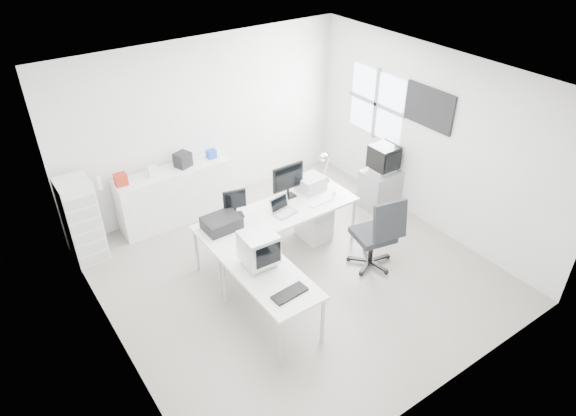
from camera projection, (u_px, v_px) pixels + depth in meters
floor at (296, 273)px, 7.33m from camera, size 5.00×5.00×0.01m
ceiling at (298, 83)px, 5.80m from camera, size 5.00×5.00×0.01m
back_wall at (207, 124)px, 8.29m from camera, size 5.00×0.02×2.80m
left_wall at (103, 259)px, 5.37m from camera, size 0.02×5.00×2.80m
right_wall at (431, 140)px, 7.77m from camera, size 0.02×5.00×2.80m
window at (376, 104)px, 8.48m from camera, size 0.02×1.20×1.10m
wall_picture at (429, 108)px, 7.55m from camera, size 0.04×0.90×0.60m
main_desk at (278, 233)px, 7.51m from camera, size 2.40×0.80×0.75m
side_desk at (271, 299)px, 6.34m from camera, size 0.70×1.40×0.75m
drawer_pedestal at (314, 220)px, 7.92m from camera, size 0.40×0.50×0.60m
inkjet_printer at (222, 223)px, 6.91m from camera, size 0.49×0.38×0.17m
lcd_monitor_small at (235, 204)px, 7.10m from camera, size 0.36×0.26×0.41m
lcd_monitor_large at (288, 181)px, 7.50m from camera, size 0.51×0.21×0.53m
laptop at (285, 207)px, 7.19m from camera, size 0.42×0.43×0.24m
white_keyboard at (320, 202)px, 7.51m from camera, size 0.41×0.14×0.02m
white_mouse at (334, 193)px, 7.67m from camera, size 0.06×0.06×0.06m
laser_printer at (311, 183)px, 7.75m from camera, size 0.42×0.37×0.22m
desk_lamp at (326, 167)px, 7.90m from camera, size 0.19×0.19×0.48m
crt_monitor at (259, 251)px, 6.19m from camera, size 0.39×0.39×0.43m
black_keyboard at (290, 293)px, 5.85m from camera, size 0.44×0.21×0.03m
office_chair at (373, 231)px, 7.19m from camera, size 0.79×0.79×1.16m
tv_cabinet at (380, 188)px, 8.66m from camera, size 0.60×0.49×0.66m
crt_tv at (384, 159)px, 8.36m from camera, size 0.50×0.48×0.45m
sideboard at (175, 195)px, 8.24m from camera, size 1.84×0.46×0.92m
clutter_box_a at (121, 179)px, 7.56m from camera, size 0.18×0.16×0.18m
clutter_box_b at (153, 171)px, 7.81m from camera, size 0.16×0.14×0.14m
clutter_box_c at (183, 160)px, 8.02m from camera, size 0.29×0.27×0.23m
clutter_box_d at (211, 154)px, 8.29m from camera, size 0.14×0.12×0.14m
clutter_bottle at (99, 183)px, 7.43m from camera, size 0.07×0.07×0.22m
filing_cabinet at (82, 220)px, 7.32m from camera, size 0.45×0.53×1.27m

